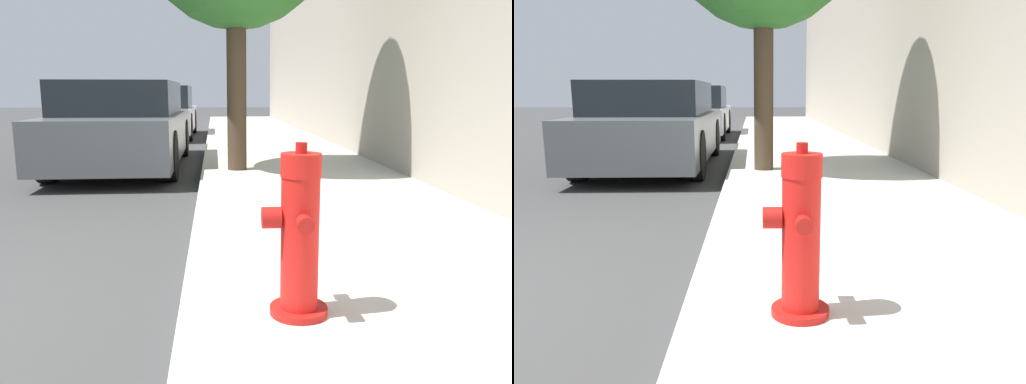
% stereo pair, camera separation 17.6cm
% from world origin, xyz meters
% --- Properties ---
extents(sidewalk_slab, '(2.65, 40.00, 0.15)m').
position_xyz_m(sidewalk_slab, '(3.20, 0.00, 0.07)').
color(sidewalk_slab, beige).
rests_on(sidewalk_slab, ground_plane).
extents(fire_hydrant, '(0.32, 0.33, 0.83)m').
position_xyz_m(fire_hydrant, '(2.46, -0.22, 0.53)').
color(fire_hydrant, '#A91511').
rests_on(fire_hydrant, sidewalk_slab).
extents(parked_car_near, '(1.82, 4.52, 1.37)m').
position_xyz_m(parked_car_near, '(0.64, 5.73, 0.67)').
color(parked_car_near, '#4C5156').
rests_on(parked_car_near, ground_plane).
extents(parked_car_mid, '(1.81, 4.17, 1.37)m').
position_xyz_m(parked_car_mid, '(0.60, 11.44, 0.67)').
color(parked_car_mid, '#B7B7BC').
rests_on(parked_car_mid, ground_plane).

